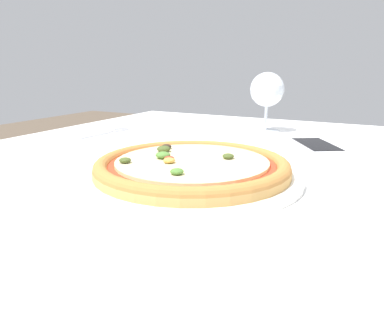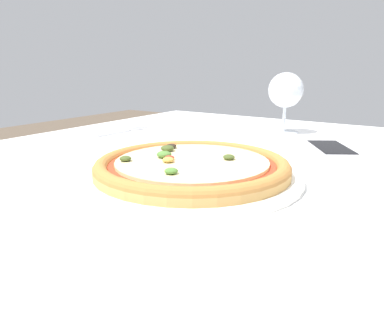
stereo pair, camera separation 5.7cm
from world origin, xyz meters
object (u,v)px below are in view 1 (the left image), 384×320
at_px(dining_table, 254,200).
at_px(fork, 106,133).
at_px(wine_glass_far_left, 267,91).
at_px(cell_phone, 316,146).
at_px(pizza_plate, 192,168).

bearing_deg(dining_table, fork, 170.29).
bearing_deg(wine_glass_far_left, dining_table, -76.36).
bearing_deg(wine_glass_far_left, fork, -147.87).
xyz_separation_m(wine_glass_far_left, cell_phone, (0.16, -0.16, -0.10)).
distance_m(fork, cell_phone, 0.51).
distance_m(wine_glass_far_left, cell_phone, 0.24).
bearing_deg(fork, pizza_plate, -32.78).
relative_size(dining_table, wine_glass_far_left, 7.67).
distance_m(dining_table, pizza_plate, 0.20).
xyz_separation_m(fork, wine_glass_far_left, (0.35, 0.22, 0.10)).
bearing_deg(dining_table, wine_glass_far_left, 103.64).
relative_size(fork, wine_glass_far_left, 1.10).
bearing_deg(fork, wine_glass_far_left, 32.13).
bearing_deg(pizza_plate, cell_phone, 66.80).
bearing_deg(wine_glass_far_left, pizza_plate, -86.87).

